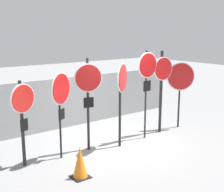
{
  "coord_description": "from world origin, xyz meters",
  "views": [
    {
      "loc": [
        -5.18,
        -6.4,
        3.1
      ],
      "look_at": [
        -0.25,
        0.0,
        1.39
      ],
      "focal_mm": 50.0,
      "sensor_mm": 36.0,
      "label": 1
    }
  ],
  "objects_px": {
    "stop_sign_1": "(61,95)",
    "stop_sign_3": "(122,86)",
    "stop_sign_5": "(162,80)",
    "stop_sign_0": "(23,109)",
    "stop_sign_4": "(147,73)",
    "traffic_cone_0": "(80,163)",
    "stop_sign_2": "(88,87)",
    "stop_sign_6": "(181,80)"
  },
  "relations": [
    {
      "from": "stop_sign_5",
      "to": "stop_sign_2",
      "type": "bearing_deg",
      "value": -177.94
    },
    {
      "from": "stop_sign_3",
      "to": "stop_sign_4",
      "type": "height_order",
      "value": "stop_sign_4"
    },
    {
      "from": "stop_sign_1",
      "to": "stop_sign_4",
      "type": "distance_m",
      "value": 2.67
    },
    {
      "from": "stop_sign_3",
      "to": "stop_sign_6",
      "type": "height_order",
      "value": "stop_sign_3"
    },
    {
      "from": "stop_sign_3",
      "to": "stop_sign_4",
      "type": "bearing_deg",
      "value": -30.02
    },
    {
      "from": "stop_sign_1",
      "to": "stop_sign_3",
      "type": "bearing_deg",
      "value": -38.57
    },
    {
      "from": "stop_sign_0",
      "to": "stop_sign_2",
      "type": "distance_m",
      "value": 1.74
    },
    {
      "from": "stop_sign_3",
      "to": "stop_sign_4",
      "type": "relative_size",
      "value": 0.89
    },
    {
      "from": "stop_sign_6",
      "to": "traffic_cone_0",
      "type": "relative_size",
      "value": 3.08
    },
    {
      "from": "stop_sign_3",
      "to": "stop_sign_0",
      "type": "bearing_deg",
      "value": 136.63
    },
    {
      "from": "stop_sign_0",
      "to": "stop_sign_1",
      "type": "relative_size",
      "value": 0.94
    },
    {
      "from": "stop_sign_6",
      "to": "traffic_cone_0",
      "type": "xyz_separation_m",
      "value": [
        -4.4,
        -1.05,
        -1.23
      ]
    },
    {
      "from": "stop_sign_6",
      "to": "stop_sign_4",
      "type": "bearing_deg",
      "value": -145.05
    },
    {
      "from": "stop_sign_0",
      "to": "stop_sign_3",
      "type": "height_order",
      "value": "stop_sign_3"
    },
    {
      "from": "stop_sign_3",
      "to": "stop_sign_5",
      "type": "height_order",
      "value": "stop_sign_5"
    },
    {
      "from": "stop_sign_1",
      "to": "traffic_cone_0",
      "type": "distance_m",
      "value": 1.71
    },
    {
      "from": "stop_sign_0",
      "to": "traffic_cone_0",
      "type": "bearing_deg",
      "value": -81.45
    },
    {
      "from": "stop_sign_1",
      "to": "stop_sign_3",
      "type": "relative_size",
      "value": 0.94
    },
    {
      "from": "stop_sign_4",
      "to": "stop_sign_5",
      "type": "xyz_separation_m",
      "value": [
        0.74,
        0.12,
        -0.28
      ]
    },
    {
      "from": "stop_sign_3",
      "to": "stop_sign_6",
      "type": "relative_size",
      "value": 1.07
    },
    {
      "from": "traffic_cone_0",
      "to": "stop_sign_2",
      "type": "bearing_deg",
      "value": 49.44
    },
    {
      "from": "stop_sign_4",
      "to": "stop_sign_2",
      "type": "bearing_deg",
      "value": 169.57
    },
    {
      "from": "stop_sign_5",
      "to": "stop_sign_6",
      "type": "xyz_separation_m",
      "value": [
        0.82,
        -0.02,
        -0.08
      ]
    },
    {
      "from": "stop_sign_0",
      "to": "stop_sign_1",
      "type": "xyz_separation_m",
      "value": [
        0.89,
        -0.15,
        0.24
      ]
    },
    {
      "from": "stop_sign_0",
      "to": "stop_sign_4",
      "type": "height_order",
      "value": "stop_sign_4"
    },
    {
      "from": "stop_sign_0",
      "to": "traffic_cone_0",
      "type": "relative_size",
      "value": 2.92
    },
    {
      "from": "stop_sign_0",
      "to": "stop_sign_4",
      "type": "relative_size",
      "value": 0.79
    },
    {
      "from": "stop_sign_1",
      "to": "stop_sign_4",
      "type": "bearing_deg",
      "value": -33.66
    },
    {
      "from": "stop_sign_2",
      "to": "stop_sign_5",
      "type": "xyz_separation_m",
      "value": [
        2.56,
        -0.13,
        -0.03
      ]
    },
    {
      "from": "stop_sign_3",
      "to": "stop_sign_5",
      "type": "xyz_separation_m",
      "value": [
        1.72,
        0.19,
        -0.01
      ]
    },
    {
      "from": "stop_sign_2",
      "to": "stop_sign_4",
      "type": "distance_m",
      "value": 1.86
    },
    {
      "from": "stop_sign_6",
      "to": "stop_sign_0",
      "type": "bearing_deg",
      "value": -151.25
    },
    {
      "from": "stop_sign_4",
      "to": "stop_sign_1",
      "type": "bearing_deg",
      "value": 173.12
    },
    {
      "from": "stop_sign_3",
      "to": "stop_sign_6",
      "type": "distance_m",
      "value": 2.55
    },
    {
      "from": "stop_sign_3",
      "to": "stop_sign_6",
      "type": "xyz_separation_m",
      "value": [
        2.54,
        0.17,
        -0.09
      ]
    },
    {
      "from": "stop_sign_1",
      "to": "traffic_cone_0",
      "type": "bearing_deg",
      "value": -129.99
    },
    {
      "from": "stop_sign_1",
      "to": "stop_sign_5",
      "type": "relative_size",
      "value": 0.85
    },
    {
      "from": "stop_sign_4",
      "to": "traffic_cone_0",
      "type": "height_order",
      "value": "stop_sign_4"
    },
    {
      "from": "stop_sign_6",
      "to": "traffic_cone_0",
      "type": "height_order",
      "value": "stop_sign_6"
    },
    {
      "from": "stop_sign_0",
      "to": "stop_sign_2",
      "type": "xyz_separation_m",
      "value": [
        1.71,
        -0.09,
        0.31
      ]
    },
    {
      "from": "stop_sign_0",
      "to": "stop_sign_6",
      "type": "distance_m",
      "value": 5.1
    },
    {
      "from": "stop_sign_1",
      "to": "stop_sign_6",
      "type": "xyz_separation_m",
      "value": [
        4.19,
        -0.09,
        -0.04
      ]
    }
  ]
}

